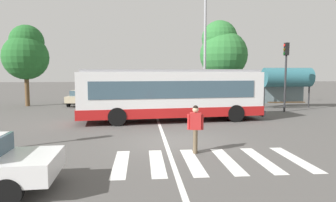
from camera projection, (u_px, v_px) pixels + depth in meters
The scene contains 16 objects.
ground_plane at pixel (173, 142), 12.54m from camera, with size 160.00×160.00×0.00m, color #514F4C.
city_transit_bus at pixel (171, 94), 17.88m from camera, with size 11.08×3.74×3.06m.
pedestrian_crossing_street at pixel (195, 126), 10.77m from camera, with size 0.57×0.38×1.72m.
parked_car_champagne at pixel (83, 96), 26.53m from camera, with size 2.12×4.61×1.35m.
parked_car_white at pixel (114, 97), 26.42m from camera, with size 1.89×4.51×1.35m.
parked_car_blue at pixel (144, 96), 26.84m from camera, with size 2.04×4.58×1.35m.
parked_car_black at pixel (176, 96), 26.92m from camera, with size 2.01×4.57×1.35m.
parked_car_charcoal at pixel (207, 96), 27.00m from camera, with size 2.19×4.64×1.35m.
parked_car_teal at pixel (235, 96), 27.47m from camera, with size 2.20×4.64×1.35m.
traffic_light_far_corner at pixel (286, 66), 21.74m from camera, with size 0.33×0.32×5.00m.
bus_stop_shelter at pixel (287, 78), 24.40m from camera, with size 3.93×1.54×3.25m.
twin_arm_street_lamp at pixel (205, 38), 23.71m from camera, with size 4.33×0.32×9.06m.
background_tree_left at pixel (26, 53), 25.46m from camera, with size 3.77×3.77×6.89m.
background_tree_right at pixel (222, 50), 32.30m from camera, with size 5.08×5.08×8.43m.
crosswalk_painted_stripes at pixel (210, 161), 9.81m from camera, with size 6.21×3.00×0.01m.
lane_center_line at pixel (162, 132), 14.49m from camera, with size 0.16×24.00×0.01m, color silver.
Camera 1 is at (-1.30, -12.25, 2.89)m, focal length 32.22 mm.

